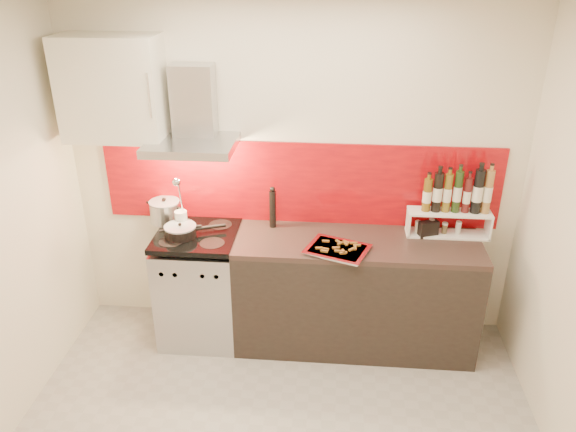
# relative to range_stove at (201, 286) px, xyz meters

# --- Properties ---
(ceiling) EXTENTS (3.40, 2.80, 0.02)m
(ceiling) POSITION_rel_range_stove_xyz_m (0.70, -1.10, 2.16)
(ceiling) COLOR white
(ceiling) RESTS_ON back_wall
(back_wall) EXTENTS (3.40, 0.02, 2.60)m
(back_wall) POSITION_rel_range_stove_xyz_m (0.70, 0.30, 0.86)
(back_wall) COLOR silver
(back_wall) RESTS_ON ground
(backsplash) EXTENTS (3.00, 0.02, 0.64)m
(backsplash) POSITION_rel_range_stove_xyz_m (0.75, 0.29, 0.78)
(backsplash) COLOR maroon
(backsplash) RESTS_ON back_wall
(range_stove) EXTENTS (0.60, 0.60, 0.91)m
(range_stove) POSITION_rel_range_stove_xyz_m (0.00, 0.00, 0.00)
(range_stove) COLOR #B7B7BA
(range_stove) RESTS_ON ground
(counter) EXTENTS (1.80, 0.60, 0.90)m
(counter) POSITION_rel_range_stove_xyz_m (1.20, 0.00, 0.01)
(counter) COLOR black
(counter) RESTS_ON ground
(range_hood) EXTENTS (0.62, 0.50, 0.61)m
(range_hood) POSITION_rel_range_stove_xyz_m (0.00, 0.14, 1.30)
(range_hood) COLOR #B7B7BA
(range_hood) RESTS_ON back_wall
(upper_cabinet) EXTENTS (0.70, 0.35, 0.72)m
(upper_cabinet) POSITION_rel_range_stove_xyz_m (-0.55, 0.13, 1.51)
(upper_cabinet) COLOR silver
(upper_cabinet) RESTS_ON back_wall
(stock_pot) EXTENTS (0.23, 0.23, 0.20)m
(stock_pot) POSITION_rel_range_stove_xyz_m (-0.28, 0.18, 0.56)
(stock_pot) COLOR #B7B7BA
(stock_pot) RESTS_ON range_stove
(saute_pan) EXTENTS (0.44, 0.26, 0.11)m
(saute_pan) POSITION_rel_range_stove_xyz_m (-0.09, -0.05, 0.51)
(saute_pan) COLOR black
(saute_pan) RESTS_ON range_stove
(utensil_jar) EXTENTS (0.09, 0.14, 0.45)m
(utensil_jar) POSITION_rel_range_stove_xyz_m (-0.12, 0.05, 0.59)
(utensil_jar) COLOR silver
(utensil_jar) RESTS_ON range_stove
(pepper_mill) EXTENTS (0.05, 0.05, 0.33)m
(pepper_mill) POSITION_rel_range_stove_xyz_m (0.55, 0.18, 0.62)
(pepper_mill) COLOR black
(pepper_mill) RESTS_ON counter
(step_shelf) EXTENTS (0.60, 0.16, 0.52)m
(step_shelf) POSITION_rel_range_stove_xyz_m (1.89, 0.15, 0.71)
(step_shelf) COLOR white
(step_shelf) RESTS_ON counter
(caddy_box) EXTENTS (0.16, 0.11, 0.12)m
(caddy_box) POSITION_rel_range_stove_xyz_m (1.72, 0.12, 0.52)
(caddy_box) COLOR black
(caddy_box) RESTS_ON counter
(baking_tray) EXTENTS (0.50, 0.45, 0.03)m
(baking_tray) POSITION_rel_range_stove_xyz_m (1.05, -0.17, 0.47)
(baking_tray) COLOR silver
(baking_tray) RESTS_ON counter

